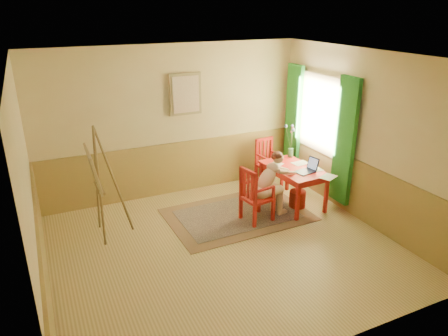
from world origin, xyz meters
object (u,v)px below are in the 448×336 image
chair_left (255,195)px  chair_back (268,162)px  easel (96,173)px  figure (270,182)px  table (293,172)px  laptop (308,169)px

chair_left → chair_back: 1.63m
easel → figure: bearing=-11.4°
table → laptop: bearing=-66.2°
chair_back → figure: figure is taller
figure → easel: easel is taller
chair_left → laptop: 1.08m
chair_back → figure: (-0.69, -1.23, 0.17)m
chair_left → laptop: bearing=1.0°
chair_left → figure: bearing=9.1°
table → laptop: size_ratio=2.95×
chair_back → chair_left: bearing=-128.1°
chair_back → laptop: laptop is taller
table → easel: bearing=174.5°
table → figure: figure is taller
laptop → easel: bearing=170.4°
chair_back → laptop: (0.04, -1.27, 0.30)m
chair_left → chair_back: (1.01, 1.28, -0.01)m
table → figure: 0.66m
figure → laptop: figure is taller
chair_back → laptop: 1.30m
chair_left → chair_back: size_ratio=1.03×
figure → easel: bearing=168.6°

